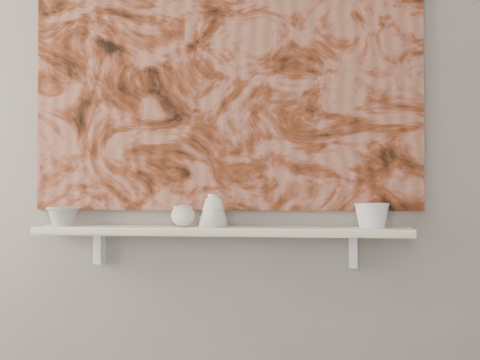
% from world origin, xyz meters
% --- Properties ---
extents(wall_back, '(3.60, 0.00, 3.60)m').
position_xyz_m(wall_back, '(0.00, 1.60, 1.35)').
color(wall_back, gray).
rests_on(wall_back, floor).
extents(shelf, '(1.40, 0.18, 0.03)m').
position_xyz_m(shelf, '(0.00, 1.51, 0.92)').
color(shelf, white).
rests_on(shelf, wall_back).
extents(shelf_stripe, '(1.40, 0.01, 0.02)m').
position_xyz_m(shelf_stripe, '(0.00, 1.41, 0.92)').
color(shelf_stripe, beige).
rests_on(shelf_stripe, shelf).
extents(bracket_left, '(0.03, 0.06, 0.12)m').
position_xyz_m(bracket_left, '(-0.49, 1.57, 0.84)').
color(bracket_left, white).
rests_on(bracket_left, wall_back).
extents(bracket_right, '(0.03, 0.06, 0.12)m').
position_xyz_m(bracket_right, '(0.49, 1.57, 0.84)').
color(bracket_right, white).
rests_on(bracket_right, wall_back).
extents(painting, '(1.50, 0.02, 1.10)m').
position_xyz_m(painting, '(0.00, 1.59, 1.54)').
color(painting, maroon).
rests_on(painting, wall_back).
extents(house_motif, '(0.09, 0.00, 0.08)m').
position_xyz_m(house_motif, '(0.45, 1.57, 1.23)').
color(house_motif, black).
rests_on(house_motif, painting).
extents(bowl_grey, '(0.17, 0.17, 0.08)m').
position_xyz_m(bowl_grey, '(-0.61, 1.51, 0.97)').
color(bowl_grey, gray).
rests_on(bowl_grey, shelf).
extents(cup_cream, '(0.11, 0.11, 0.08)m').
position_xyz_m(cup_cream, '(-0.14, 1.51, 0.97)').
color(cup_cream, silver).
rests_on(cup_cream, shelf).
extents(bell_vessel, '(0.12, 0.12, 0.12)m').
position_xyz_m(bell_vessel, '(-0.03, 1.51, 0.99)').
color(bell_vessel, beige).
rests_on(bell_vessel, shelf).
extents(bowl_white, '(0.14, 0.14, 0.09)m').
position_xyz_m(bowl_white, '(0.56, 1.51, 0.98)').
color(bowl_white, white).
rests_on(bowl_white, shelf).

